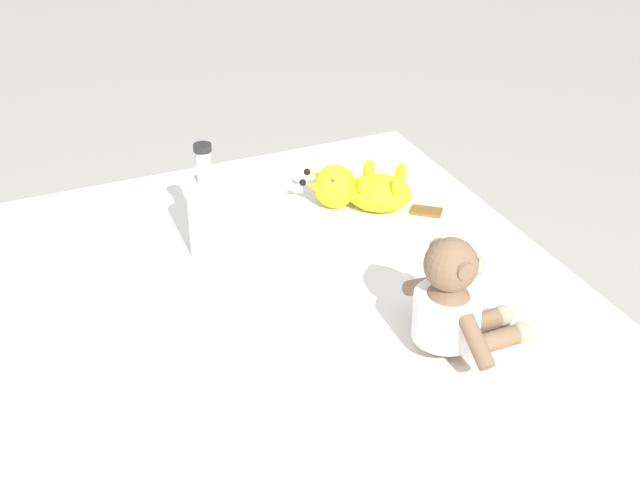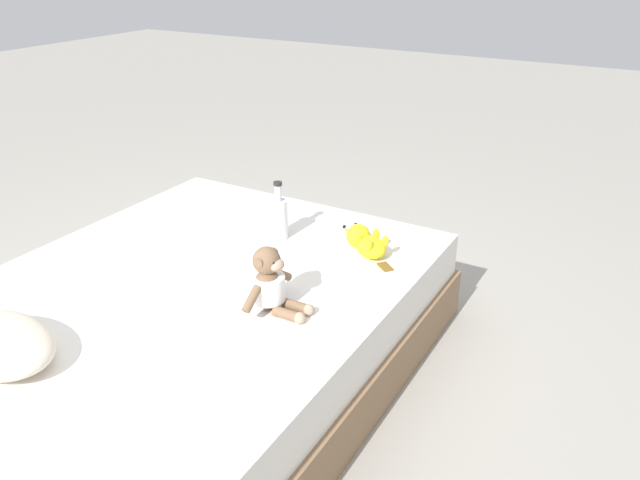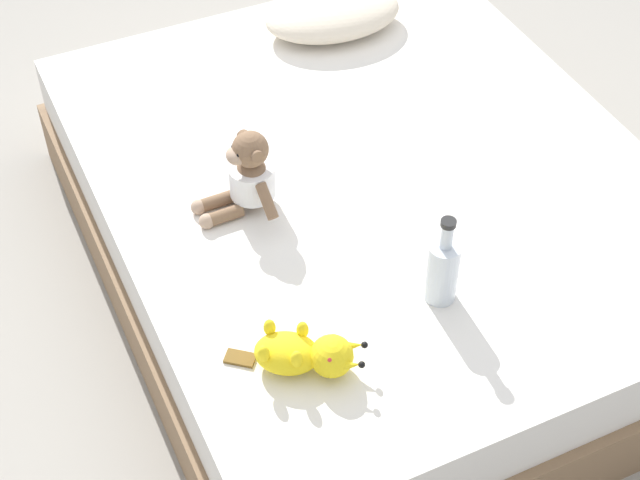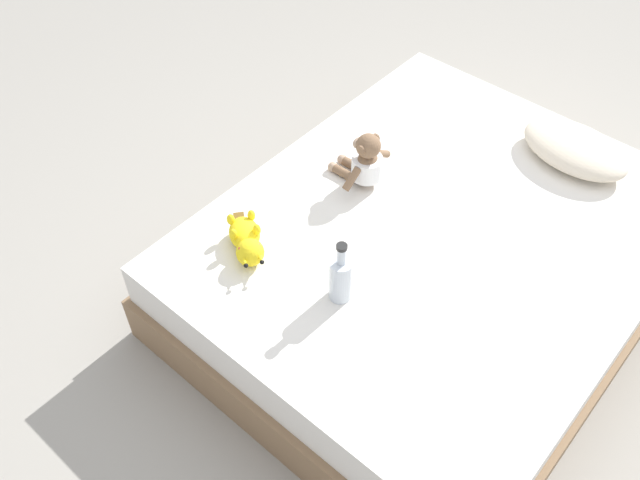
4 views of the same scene
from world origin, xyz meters
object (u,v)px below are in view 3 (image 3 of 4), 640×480
plush_monkey (248,177)px  glass_bottle (443,269)px  pillow (333,14)px  bed (372,220)px  plush_yellow_creature (306,354)px

plush_monkey → glass_bottle: glass_bottle is taller
pillow → bed: bearing=-105.8°
bed → glass_bottle: (-0.08, -0.49, 0.30)m
bed → glass_bottle: size_ratio=7.30×
bed → plush_monkey: size_ratio=6.50×
pillow → plush_monkey: plush_monkey is taller
pillow → glass_bottle: size_ratio=1.85×
plush_monkey → plush_yellow_creature: (-0.09, -0.56, -0.05)m
pillow → plush_yellow_creature: pillow is taller
plush_yellow_creature → glass_bottle: size_ratio=1.18×
plush_monkey → bed: bearing=-1.6°
bed → glass_bottle: bearing=-98.8°
plush_monkey → glass_bottle: size_ratio=1.12×
pillow → plush_monkey: bearing=-130.3°
bed → pillow: (0.19, 0.67, 0.26)m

